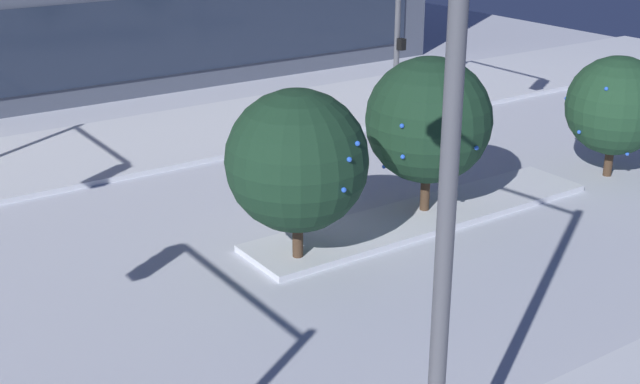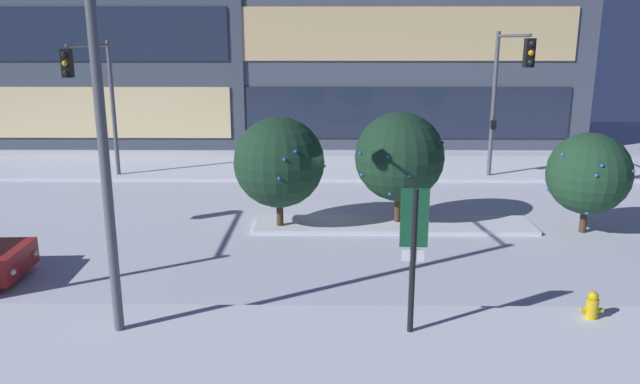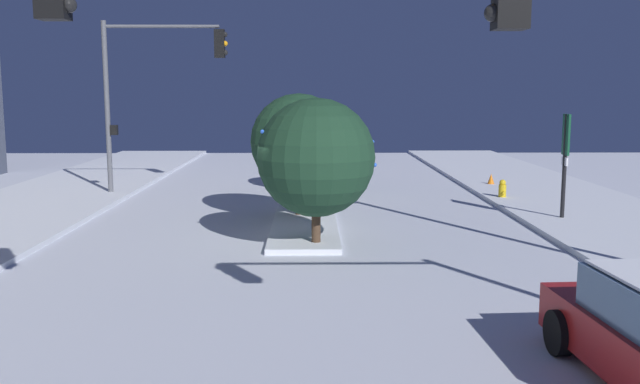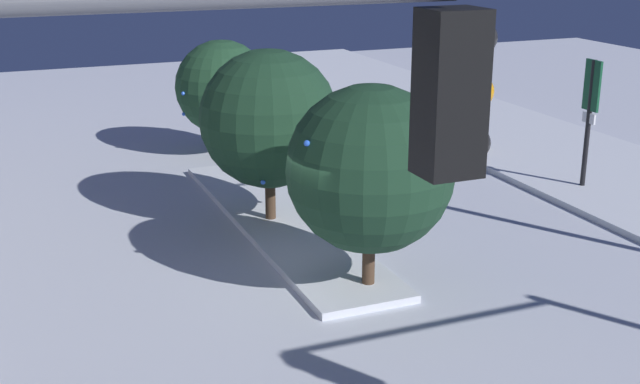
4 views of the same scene
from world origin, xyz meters
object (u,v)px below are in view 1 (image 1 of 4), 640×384
object	(u,v)px
street_lamp_arched	(390,121)
decorated_tree_median	(428,120)
decorated_tree_left_of_median	(616,106)
decorated_tree_right_of_median	(297,161)

from	to	relation	value
street_lamp_arched	decorated_tree_median	distance (m)	9.92
street_lamp_arched	decorated_tree_left_of_median	xyz separation A→B (m)	(12.48, 6.17, -3.08)
decorated_tree_right_of_median	decorated_tree_left_of_median	bearing A→B (deg)	-1.04
street_lamp_arched	decorated_tree_left_of_median	bearing A→B (deg)	-71.13
decorated_tree_median	decorated_tree_right_of_median	xyz separation A→B (m)	(-3.82, -0.47, -0.09)
street_lamp_arched	decorated_tree_left_of_median	world-z (taller)	street_lamp_arched
street_lamp_arched	decorated_tree_median	world-z (taller)	street_lamp_arched
decorated_tree_left_of_median	decorated_tree_right_of_median	xyz separation A→B (m)	(-9.61, 0.17, 0.30)
decorated_tree_median	decorated_tree_right_of_median	bearing A→B (deg)	-172.92
decorated_tree_left_of_median	decorated_tree_median	bearing A→B (deg)	173.61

